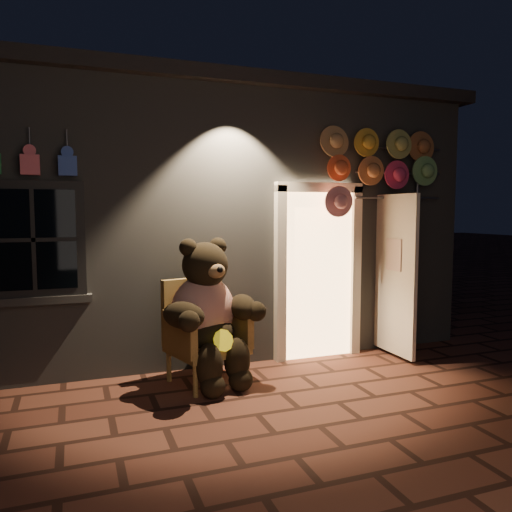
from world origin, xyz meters
TOP-DOWN VIEW (x-y plane):
  - ground at (0.00, 0.00)m, footprint 60.00×60.00m
  - shop_building at (0.00, 3.99)m, footprint 7.30×5.95m
  - wicker_armchair at (-0.24, 1.06)m, footprint 0.91×0.86m
  - teddy_bear at (-0.21, 0.92)m, footprint 1.09×0.99m
  - hat_rack at (2.10, 1.28)m, footprint 1.76×0.22m

SIDE VIEW (x-z plane):
  - ground at x=0.00m, z-range 0.00..0.00m
  - wicker_armchair at x=-0.24m, z-range 0.00..1.10m
  - teddy_bear at x=-0.21m, z-range -0.01..1.55m
  - shop_building at x=0.00m, z-range -0.02..3.49m
  - hat_rack at x=2.10m, z-range 0.97..3.85m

